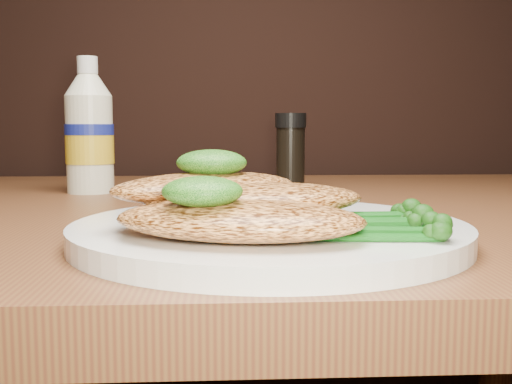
{
  "coord_description": "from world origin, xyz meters",
  "views": [
    {
      "loc": [
        0.05,
        0.35,
        0.84
      ],
      "look_at": [
        0.07,
        0.81,
        0.79
      ],
      "focal_mm": 42.54,
      "sensor_mm": 36.0,
      "label": 1
    }
  ],
  "objects": [
    {
      "name": "chicken_front",
      "position": [
        0.06,
        0.74,
        0.78
      ],
      "size": [
        0.18,
        0.12,
        0.03
      ],
      "primitive_type": "ellipsoid",
      "rotation": [
        0.0,
        0.0,
        -0.23
      ],
      "color": "#EB964A",
      "rests_on": "plate"
    },
    {
      "name": "chicken_back",
      "position": [
        0.03,
        0.8,
        0.79
      ],
      "size": [
        0.16,
        0.13,
        0.02
      ],
      "primitive_type": "ellipsoid",
      "rotation": [
        0.0,
        0.0,
        0.5
      ],
      "color": "#EB964A",
      "rests_on": "plate"
    },
    {
      "name": "pepper_grinder",
      "position": [
        0.14,
        1.21,
        0.8
      ],
      "size": [
        0.05,
        0.05,
        0.11
      ],
      "primitive_type": null,
      "rotation": [
        0.0,
        0.0,
        -0.07
      ],
      "color": "black",
      "rests_on": "dining_table"
    },
    {
      "name": "chicken_mid",
      "position": [
        0.07,
        0.78,
        0.79
      ],
      "size": [
        0.17,
        0.1,
        0.02
      ],
      "primitive_type": "ellipsoid",
      "rotation": [
        0.0,
        0.0,
        0.17
      ],
      "color": "#EB964A",
      "rests_on": "plate"
    },
    {
      "name": "pesto_back",
      "position": [
        0.04,
        0.8,
        0.81
      ],
      "size": [
        0.06,
        0.05,
        0.02
      ],
      "primitive_type": "ellipsoid",
      "rotation": [
        0.0,
        0.0,
        -0.11
      ],
      "color": "#08370A",
      "rests_on": "chicken_back"
    },
    {
      "name": "plate",
      "position": [
        0.08,
        0.81,
        0.76
      ],
      "size": [
        0.3,
        0.3,
        0.02
      ],
      "primitive_type": "cylinder",
      "color": "white",
      "rests_on": "dining_table"
    },
    {
      "name": "mayo_bottle",
      "position": [
        -0.13,
        1.17,
        0.84
      ],
      "size": [
        0.08,
        0.08,
        0.18
      ],
      "primitive_type": null,
      "rotation": [
        0.0,
        0.0,
        0.29
      ],
      "color": "#E8E5C4",
      "rests_on": "dining_table"
    },
    {
      "name": "broccolini_bundle",
      "position": [
        0.13,
        0.76,
        0.78
      ],
      "size": [
        0.16,
        0.14,
        0.02
      ],
      "primitive_type": null,
      "rotation": [
        0.0,
        0.0,
        -0.23
      ],
      "color": "#125313",
      "rests_on": "plate"
    },
    {
      "name": "pesto_front",
      "position": [
        0.03,
        0.73,
        0.8
      ],
      "size": [
        0.06,
        0.06,
        0.02
      ],
      "primitive_type": "ellipsoid",
      "rotation": [
        0.0,
        0.0,
        -0.19
      ],
      "color": "#08370A",
      "rests_on": "chicken_front"
    }
  ]
}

